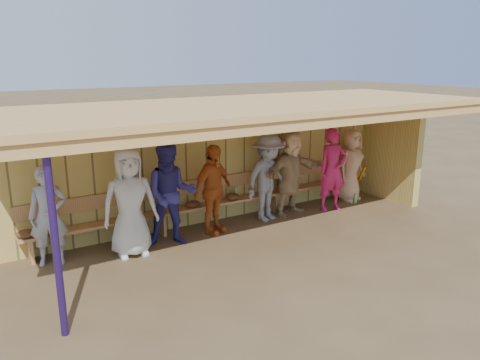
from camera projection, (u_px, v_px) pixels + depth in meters
name	position (u px, v px, depth m)	size (l,w,h in m)	color
ground	(250.00, 239.00, 8.68)	(90.00, 90.00, 0.00)	brown
player_a	(48.00, 216.00, 7.44)	(0.59, 0.39, 1.63)	#9C9CA4
player_b	(130.00, 203.00, 7.75)	(0.91, 0.59, 1.86)	silver
player_c	(171.00, 194.00, 8.19)	(0.91, 0.71, 1.87)	navy
player_d	(213.00, 190.00, 8.77)	(1.00, 0.42, 1.71)	#CA5C20
player_e	(268.00, 178.00, 9.48)	(1.16, 0.66, 1.79)	gray
player_f	(290.00, 172.00, 9.87)	(1.70, 0.54, 1.83)	tan
player_g	(333.00, 170.00, 10.11)	(0.66, 0.43, 1.80)	#C61F59
player_h	(351.00, 165.00, 10.82)	(0.82, 0.53, 1.68)	tan
dugout_structure	(248.00, 141.00, 9.01)	(8.80, 3.20, 2.50)	tan
bench	(220.00, 197.00, 9.46)	(7.60, 0.34, 0.93)	tan
dugout_equipment	(201.00, 204.00, 9.10)	(7.52, 0.62, 0.80)	orange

